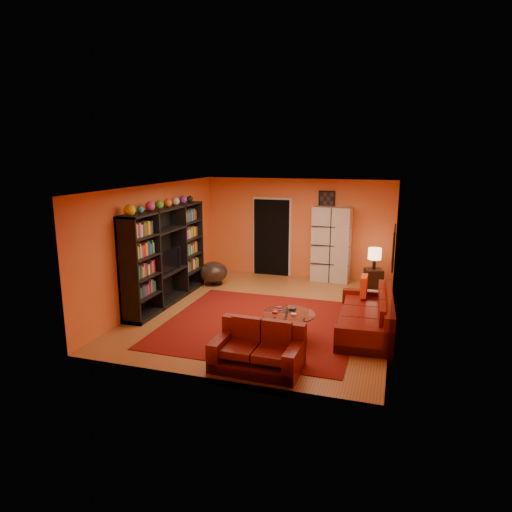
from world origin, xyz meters
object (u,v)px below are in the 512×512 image
(tv, at_px, (167,260))
(bowl_chair, at_px, (213,272))
(entertainment_unit, at_px, (166,256))
(loveseat, at_px, (259,349))
(sofa, at_px, (370,317))
(coffee_table, at_px, (289,316))
(table_lamp, at_px, (375,254))
(side_table, at_px, (373,279))
(storage_cabinet, at_px, (331,244))

(tv, bearing_deg, bowl_chair, -13.60)
(entertainment_unit, distance_m, loveseat, 3.83)
(sofa, height_order, bowl_chair, sofa)
(coffee_table, bearing_deg, bowl_chair, 132.90)
(sofa, relative_size, table_lamp, 4.62)
(bowl_chair, xyz_separation_m, side_table, (3.87, 0.77, -0.06))
(entertainment_unit, xyz_separation_m, table_lamp, (4.31, 2.36, -0.18))
(sofa, distance_m, loveseat, 2.53)
(loveseat, relative_size, table_lamp, 2.65)
(loveseat, bearing_deg, sofa, -36.05)
(entertainment_unit, relative_size, storage_cabinet, 1.56)
(sofa, relative_size, loveseat, 1.74)
(entertainment_unit, distance_m, bowl_chair, 1.81)
(entertainment_unit, relative_size, tv, 3.45)
(sofa, xyz_separation_m, bowl_chair, (-3.97, 2.00, 0.03))
(bowl_chair, relative_size, side_table, 1.42)
(tv, xyz_separation_m, side_table, (4.26, 2.40, -0.72))
(entertainment_unit, height_order, side_table, entertainment_unit)
(tv, bearing_deg, loveseat, -130.17)
(table_lamp, bearing_deg, tv, -150.61)
(loveseat, distance_m, storage_cabinet, 5.28)
(entertainment_unit, relative_size, loveseat, 2.18)
(storage_cabinet, distance_m, bowl_chair, 3.09)
(sofa, bearing_deg, side_table, 88.84)
(loveseat, height_order, coffee_table, loveseat)
(loveseat, distance_m, coffee_table, 1.22)
(storage_cabinet, relative_size, bowl_chair, 2.70)
(loveseat, bearing_deg, table_lamp, -15.25)
(entertainment_unit, xyz_separation_m, sofa, (4.42, -0.42, -0.77))
(coffee_table, bearing_deg, loveseat, -98.88)
(storage_cabinet, bearing_deg, loveseat, -89.09)
(entertainment_unit, xyz_separation_m, side_table, (4.31, 2.36, -0.80))
(coffee_table, relative_size, bowl_chair, 1.32)
(coffee_table, bearing_deg, sofa, 30.83)
(side_table, bearing_deg, sofa, -87.91)
(storage_cabinet, bearing_deg, entertainment_unit, -134.29)
(entertainment_unit, height_order, table_lamp, entertainment_unit)
(sofa, bearing_deg, tv, 171.86)
(sofa, xyz_separation_m, storage_cabinet, (-1.21, 3.22, 0.68))
(entertainment_unit, distance_m, side_table, 4.98)
(entertainment_unit, bearing_deg, coffee_table, -21.85)
(entertainment_unit, distance_m, table_lamp, 4.92)
(sofa, xyz_separation_m, side_table, (-0.10, 2.78, -0.03))
(coffee_table, relative_size, storage_cabinet, 0.49)
(sofa, xyz_separation_m, table_lamp, (-0.10, 2.78, 0.59))
(tv, relative_size, loveseat, 0.63)
(entertainment_unit, height_order, loveseat, entertainment_unit)
(entertainment_unit, relative_size, bowl_chair, 4.22)
(table_lamp, bearing_deg, entertainment_unit, -151.31)
(tv, distance_m, storage_cabinet, 4.25)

